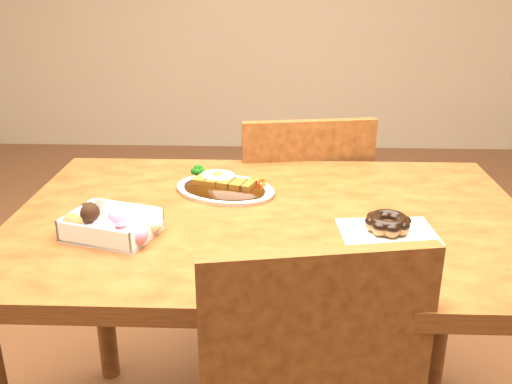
{
  "coord_description": "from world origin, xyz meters",
  "views": [
    {
      "loc": [
        0.01,
        -1.22,
        1.29
      ],
      "look_at": [
        -0.03,
        -0.01,
        0.81
      ],
      "focal_mm": 40.0,
      "sensor_mm": 36.0,
      "label": 1
    }
  ],
  "objects_px": {
    "chair_far": "(298,225)",
    "pon_de_ring": "(388,224)",
    "table": "(270,252)",
    "katsu_curry_plate": "(224,186)",
    "donut_box": "(112,224)"
  },
  "relations": [
    {
      "from": "chair_far",
      "to": "katsu_curry_plate",
      "type": "xyz_separation_m",
      "value": [
        -0.21,
        -0.39,
        0.28
      ]
    },
    {
      "from": "pon_de_ring",
      "to": "table",
      "type": "bearing_deg",
      "value": 161.26
    },
    {
      "from": "table",
      "to": "pon_de_ring",
      "type": "relative_size",
      "value": 5.57
    },
    {
      "from": "table",
      "to": "katsu_curry_plate",
      "type": "height_order",
      "value": "katsu_curry_plate"
    },
    {
      "from": "chair_far",
      "to": "donut_box",
      "type": "bearing_deg",
      "value": 47.97
    },
    {
      "from": "pon_de_ring",
      "to": "donut_box",
      "type": "bearing_deg",
      "value": -176.58
    },
    {
      "from": "table",
      "to": "donut_box",
      "type": "distance_m",
      "value": 0.38
    },
    {
      "from": "donut_box",
      "to": "katsu_curry_plate",
      "type": "bearing_deg",
      "value": 50.74
    },
    {
      "from": "donut_box",
      "to": "chair_far",
      "type": "bearing_deg",
      "value": 56.94
    },
    {
      "from": "chair_far",
      "to": "donut_box",
      "type": "relative_size",
      "value": 3.97
    },
    {
      "from": "table",
      "to": "chair_far",
      "type": "xyz_separation_m",
      "value": [
        0.09,
        0.54,
        -0.17
      ]
    },
    {
      "from": "table",
      "to": "pon_de_ring",
      "type": "height_order",
      "value": "pon_de_ring"
    },
    {
      "from": "donut_box",
      "to": "pon_de_ring",
      "type": "bearing_deg",
      "value": 3.42
    },
    {
      "from": "chair_far",
      "to": "table",
      "type": "bearing_deg",
      "value": 71.62
    },
    {
      "from": "chair_far",
      "to": "pon_de_ring",
      "type": "bearing_deg",
      "value": 95.95
    }
  ]
}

